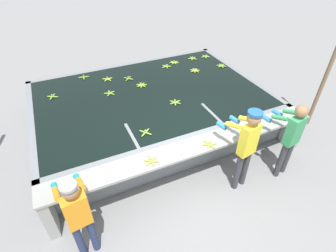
{
  "coord_description": "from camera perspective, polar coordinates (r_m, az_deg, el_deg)",
  "views": [
    {
      "loc": [
        -1.85,
        -2.77,
        4.03
      ],
      "look_at": [
        0.0,
        1.25,
        0.62
      ],
      "focal_mm": 28.0,
      "sensor_mm": 36.0,
      "label": 1
    }
  ],
  "objects": [
    {
      "name": "ground_plane",
      "position": [
        5.23,
        5.91,
        -13.1
      ],
      "size": [
        80.0,
        80.0,
        0.0
      ],
      "primitive_type": "plane",
      "color": "gray",
      "rests_on": "ground"
    },
    {
      "name": "wash_tank",
      "position": [
        6.46,
        -3.79,
        3.75
      ],
      "size": [
        5.31,
        3.66,
        0.88
      ],
      "color": "gray",
      "rests_on": "ground"
    },
    {
      "name": "work_ledge",
      "position": [
        4.88,
        5.09,
        -6.45
      ],
      "size": [
        5.31,
        0.45,
        0.88
      ],
      "color": "#9E9E99",
      "rests_on": "ground"
    },
    {
      "name": "worker_0",
      "position": [
        3.92,
        -19.05,
        -17.57
      ],
      "size": [
        0.46,
        0.73,
        1.57
      ],
      "color": "navy",
      "rests_on": "ground"
    },
    {
      "name": "worker_1",
      "position": [
        4.7,
        16.67,
        -3.59
      ],
      "size": [
        0.48,
        0.75,
        1.73
      ],
      "color": "#38383D",
      "rests_on": "ground"
    },
    {
      "name": "worker_2",
      "position": [
        5.29,
        25.15,
        -1.77
      ],
      "size": [
        0.48,
        0.74,
        1.64
      ],
      "color": "#38383D",
      "rests_on": "ground"
    },
    {
      "name": "banana_bunch_floating_0",
      "position": [
        4.99,
        -4.95,
        -1.41
      ],
      "size": [
        0.24,
        0.24,
        0.08
      ],
      "color": "#7FAD33",
      "rests_on": "wash_tank"
    },
    {
      "name": "banana_bunch_floating_1",
      "position": [
        6.9,
        -8.6,
        10.19
      ],
      "size": [
        0.23,
        0.23,
        0.08
      ],
      "color": "#75A333",
      "rests_on": "wash_tank"
    },
    {
      "name": "banana_bunch_floating_2",
      "position": [
        6.6,
        -23.86,
        5.87
      ],
      "size": [
        0.26,
        0.26,
        0.08
      ],
      "color": "#7FAD33",
      "rests_on": "wash_tank"
    },
    {
      "name": "banana_bunch_floating_3",
      "position": [
        5.84,
        1.56,
        5.19
      ],
      "size": [
        0.28,
        0.27,
        0.08
      ],
      "color": "#7FAD33",
      "rests_on": "wash_tank"
    },
    {
      "name": "banana_bunch_floating_4",
      "position": [
        8.0,
        5.33,
        14.43
      ],
      "size": [
        0.28,
        0.26,
        0.08
      ],
      "color": "#93BC3D",
      "rests_on": "wash_tank"
    },
    {
      "name": "banana_bunch_floating_5",
      "position": [
        6.97,
        -13.04,
        9.93
      ],
      "size": [
        0.27,
        0.27,
        0.08
      ],
      "color": "#9EC642",
      "rests_on": "wash_tank"
    },
    {
      "name": "banana_bunch_floating_6",
      "position": [
        6.33,
        -12.57,
        6.99
      ],
      "size": [
        0.28,
        0.26,
        0.08
      ],
      "color": "#7FAD33",
      "rests_on": "wash_tank"
    },
    {
      "name": "banana_bunch_floating_7",
      "position": [
        7.27,
        5.86,
        11.93
      ],
      "size": [
        0.28,
        0.28,
        0.08
      ],
      "color": "#9EC642",
      "rests_on": "wash_tank"
    },
    {
      "name": "banana_bunch_floating_8",
      "position": [
        8.18,
        8.15,
        14.75
      ],
      "size": [
        0.27,
        0.28,
        0.08
      ],
      "color": "#8CB738",
      "rests_on": "wash_tank"
    },
    {
      "name": "banana_bunch_floating_9",
      "position": [
        7.66,
        11.51,
        12.73
      ],
      "size": [
        0.27,
        0.28,
        0.08
      ],
      "color": "#8CB738",
      "rests_on": "wash_tank"
    },
    {
      "name": "banana_bunch_floating_10",
      "position": [
        7.23,
        -17.86,
        10.11
      ],
      "size": [
        0.28,
        0.28,
        0.08
      ],
      "color": "#7FAD33",
      "rests_on": "wash_tank"
    },
    {
      "name": "banana_bunch_floating_11",
      "position": [
        6.55,
        -5.77,
        8.85
      ],
      "size": [
        0.28,
        0.27,
        0.08
      ],
      "color": "#8CB738",
      "rests_on": "wash_tank"
    },
    {
      "name": "banana_bunch_floating_12",
      "position": [
        7.47,
        -0.4,
        12.86
      ],
      "size": [
        0.28,
        0.27,
        0.08
      ],
      "color": "#93BC3D",
      "rests_on": "wash_tank"
    },
    {
      "name": "banana_bunch_floating_13",
      "position": [
        7.72,
        1.35,
        13.68
      ],
      "size": [
        0.28,
        0.27,
        0.08
      ],
      "color": "#93BC3D",
      "rests_on": "wash_tank"
    },
    {
      "name": "banana_bunch_ledge_0",
      "position": [
        4.42,
        -3.61,
        -7.6
      ],
      "size": [
        0.26,
        0.28,
        0.08
      ],
      "color": "#9EC642",
      "rests_on": "work_ledge"
    },
    {
      "name": "banana_bunch_ledge_1",
      "position": [
        4.77,
        9.0,
        -3.95
      ],
      "size": [
        0.28,
        0.28,
        0.08
      ],
      "color": "#93BC3D",
      "rests_on": "work_ledge"
    },
    {
      "name": "knife_0",
      "position": [
        5.27,
        17.02,
        -0.89
      ],
      "size": [
        0.35,
        0.12,
        0.02
      ],
      "color": "silver",
      "rests_on": "work_ledge"
    },
    {
      "name": "support_post_right",
      "position": [
        6.86,
        31.88,
        11.25
      ],
      "size": [
        0.09,
        0.09,
        3.2
      ],
      "color": "#846647",
      "rests_on": "ground"
    }
  ]
}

